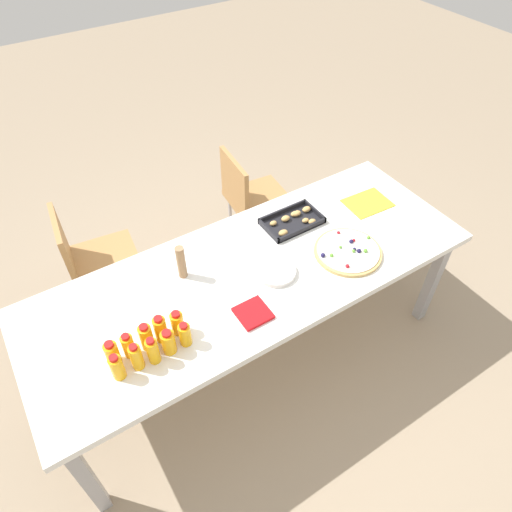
# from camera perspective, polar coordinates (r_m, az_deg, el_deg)

# --- Properties ---
(ground_plane) EXTENTS (12.00, 12.00, 0.00)m
(ground_plane) POSITION_cam_1_polar(r_m,az_deg,el_deg) (2.96, -0.30, -11.75)
(ground_plane) COLOR gray
(party_table) EXTENTS (2.33, 0.86, 0.75)m
(party_table) POSITION_cam_1_polar(r_m,az_deg,el_deg) (2.41, -0.36, -2.79)
(party_table) COLOR white
(party_table) RESTS_ON ground_plane
(chair_far_left) EXTENTS (0.44, 0.44, 0.83)m
(chair_far_left) POSITION_cam_1_polar(r_m,az_deg,el_deg) (2.95, -19.66, -0.22)
(chair_far_left) COLOR #B7844C
(chair_far_left) RESTS_ON ground_plane
(chair_far_right) EXTENTS (0.44, 0.44, 0.83)m
(chair_far_right) POSITION_cam_1_polar(r_m,az_deg,el_deg) (3.23, -0.70, 7.38)
(chair_far_right) COLOR #B7844C
(chair_far_right) RESTS_ON ground_plane
(juice_bottle_0) EXTENTS (0.05, 0.05, 0.14)m
(juice_bottle_0) POSITION_cam_1_polar(r_m,az_deg,el_deg) (2.03, -16.77, -12.98)
(juice_bottle_0) COLOR #F8AC14
(juice_bottle_0) RESTS_ON party_table
(juice_bottle_1) EXTENTS (0.05, 0.05, 0.15)m
(juice_bottle_1) POSITION_cam_1_polar(r_m,az_deg,el_deg) (2.03, -14.55, -11.95)
(juice_bottle_1) COLOR #FAAD14
(juice_bottle_1) RESTS_ON party_table
(juice_bottle_2) EXTENTS (0.05, 0.05, 0.15)m
(juice_bottle_2) POSITION_cam_1_polar(r_m,az_deg,el_deg) (2.03, -12.61, -11.33)
(juice_bottle_2) COLOR #F9AE14
(juice_bottle_2) RESTS_ON party_table
(juice_bottle_3) EXTENTS (0.06, 0.06, 0.13)m
(juice_bottle_3) POSITION_cam_1_polar(r_m,az_deg,el_deg) (2.05, -10.75, -10.38)
(juice_bottle_3) COLOR #FAAC14
(juice_bottle_3) RESTS_ON party_table
(juice_bottle_4) EXTENTS (0.05, 0.05, 0.13)m
(juice_bottle_4) POSITION_cam_1_polar(r_m,az_deg,el_deg) (2.06, -8.76, -9.53)
(juice_bottle_4) COLOR #F9AD14
(juice_bottle_4) RESTS_ON party_table
(juice_bottle_5) EXTENTS (0.06, 0.06, 0.13)m
(juice_bottle_5) POSITION_cam_1_polar(r_m,az_deg,el_deg) (2.08, -17.31, -11.39)
(juice_bottle_5) COLOR #F9AD14
(juice_bottle_5) RESTS_ON party_table
(juice_bottle_6) EXTENTS (0.05, 0.05, 0.13)m
(juice_bottle_6) POSITION_cam_1_polar(r_m,az_deg,el_deg) (2.08, -15.47, -10.60)
(juice_bottle_6) COLOR #FAAD14
(juice_bottle_6) RESTS_ON party_table
(juice_bottle_7) EXTENTS (0.06, 0.06, 0.15)m
(juice_bottle_7) POSITION_cam_1_polar(r_m,az_deg,el_deg) (2.08, -13.38, -9.70)
(juice_bottle_7) COLOR #FAAE14
(juice_bottle_7) RESTS_ON party_table
(juice_bottle_8) EXTENTS (0.06, 0.06, 0.15)m
(juice_bottle_8) POSITION_cam_1_polar(r_m,az_deg,el_deg) (2.09, -11.70, -8.82)
(juice_bottle_8) COLOR #FAAB14
(juice_bottle_8) RESTS_ON party_table
(juice_bottle_9) EXTENTS (0.06, 0.06, 0.13)m
(juice_bottle_9) POSITION_cam_1_polar(r_m,az_deg,el_deg) (2.10, -9.69, -8.14)
(juice_bottle_9) COLOR #F9AD14
(juice_bottle_9) RESTS_ON party_table
(fruit_pizza) EXTENTS (0.36, 0.36, 0.04)m
(fruit_pizza) POSITION_cam_1_polar(r_m,az_deg,el_deg) (2.49, 11.27, 0.55)
(fruit_pizza) COLOR tan
(fruit_pizza) RESTS_ON party_table
(snack_tray) EXTENTS (0.33, 0.20, 0.04)m
(snack_tray) POSITION_cam_1_polar(r_m,az_deg,el_deg) (2.63, 4.54, 4.34)
(snack_tray) COLOR black
(snack_tray) RESTS_ON party_table
(plate_stack) EXTENTS (0.20, 0.20, 0.02)m
(plate_stack) POSITION_cam_1_polar(r_m,az_deg,el_deg) (2.34, 2.47, -1.94)
(plate_stack) COLOR silver
(plate_stack) RESTS_ON party_table
(napkin_stack) EXTENTS (0.15, 0.15, 0.02)m
(napkin_stack) POSITION_cam_1_polar(r_m,az_deg,el_deg) (2.18, -0.37, -7.05)
(napkin_stack) COLOR red
(napkin_stack) RESTS_ON party_table
(cardboard_tube) EXTENTS (0.04, 0.04, 0.19)m
(cardboard_tube) POSITION_cam_1_polar(r_m,az_deg,el_deg) (2.30, -9.21, -0.76)
(cardboard_tube) COLOR #9E7A56
(cardboard_tube) RESTS_ON party_table
(paper_folder) EXTENTS (0.27, 0.21, 0.01)m
(paper_folder) POSITION_cam_1_polar(r_m,az_deg,el_deg) (2.84, 13.59, 6.38)
(paper_folder) COLOR yellow
(paper_folder) RESTS_ON party_table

